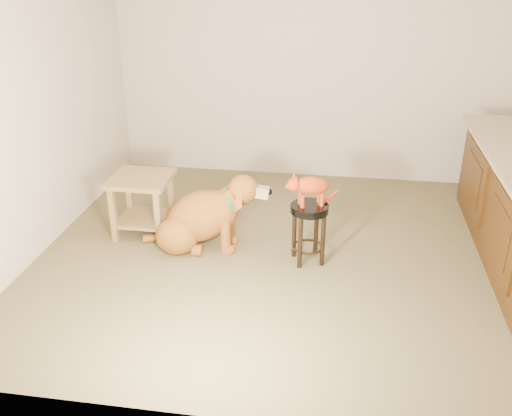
% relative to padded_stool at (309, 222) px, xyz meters
% --- Properties ---
extents(floor, '(4.50, 4.00, 0.01)m').
position_rel_padded_stool_xyz_m(floor, '(-0.13, 0.07, -0.38)').
color(floor, brown).
rests_on(floor, ground).
extents(room_shell, '(4.54, 4.04, 2.62)m').
position_rel_padded_stool_xyz_m(room_shell, '(-0.13, 0.07, 1.30)').
color(room_shell, beige).
rests_on(room_shell, ground).
extents(padded_stool, '(0.35, 0.35, 0.54)m').
position_rel_padded_stool_xyz_m(padded_stool, '(0.00, 0.00, 0.00)').
color(padded_stool, black).
rests_on(padded_stool, ground).
extents(wood_stool, '(0.39, 0.39, 0.67)m').
position_rel_padded_stool_xyz_m(wood_stool, '(1.72, 1.02, -0.03)').
color(wood_stool, brown).
rests_on(wood_stool, ground).
extents(side_table, '(0.56, 0.56, 0.58)m').
position_rel_padded_stool_xyz_m(side_table, '(-1.59, 0.30, 0.00)').
color(side_table, brown).
rests_on(side_table, ground).
extents(golden_retriever, '(1.22, 0.61, 0.77)m').
position_rel_padded_stool_xyz_m(golden_retriever, '(-0.98, 0.11, -0.09)').
color(golden_retriever, brown).
rests_on(golden_retriever, ground).
extents(tabby_kitten, '(0.45, 0.31, 0.31)m').
position_rel_padded_stool_xyz_m(tabby_kitten, '(-0.01, -0.00, 0.33)').
color(tabby_kitten, '#942F0E').
rests_on(tabby_kitten, padded_stool).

